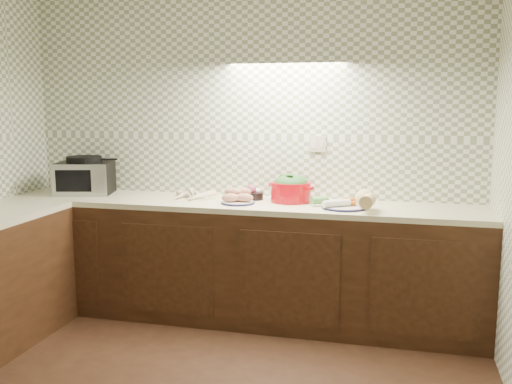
% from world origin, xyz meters
% --- Properties ---
extents(room, '(3.60, 3.60, 2.60)m').
position_xyz_m(room, '(0.00, 0.00, 1.63)').
color(room, black).
rests_on(room, ground).
extents(counter, '(3.60, 3.60, 0.90)m').
position_xyz_m(counter, '(-0.68, 0.68, 0.45)').
color(counter, black).
rests_on(counter, ground).
extents(toaster_oven, '(0.50, 0.43, 0.30)m').
position_xyz_m(toaster_oven, '(-1.30, 1.55, 1.04)').
color(toaster_oven, black).
rests_on(toaster_oven, counter).
extents(parsnip_pile, '(0.33, 0.36, 0.08)m').
position_xyz_m(parsnip_pile, '(-0.38, 1.57, 0.93)').
color(parsnip_pile, beige).
rests_on(parsnip_pile, counter).
extents(sweet_potato_plate, '(0.25, 0.25, 0.11)m').
position_xyz_m(sweet_potato_plate, '(0.02, 1.43, 0.94)').
color(sweet_potato_plate, '#14123C').
rests_on(sweet_potato_plate, counter).
extents(onion_bowl, '(0.15, 0.15, 0.12)m').
position_xyz_m(onion_bowl, '(0.09, 1.62, 0.94)').
color(onion_bowl, black).
rests_on(onion_bowl, counter).
extents(dutch_oven, '(0.39, 0.39, 0.21)m').
position_xyz_m(dutch_oven, '(0.38, 1.60, 1.00)').
color(dutch_oven, '#BC0914').
rests_on(dutch_oven, counter).
extents(veg_plate, '(0.49, 0.33, 0.14)m').
position_xyz_m(veg_plate, '(0.86, 1.42, 0.95)').
color(veg_plate, '#14123C').
rests_on(veg_plate, counter).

